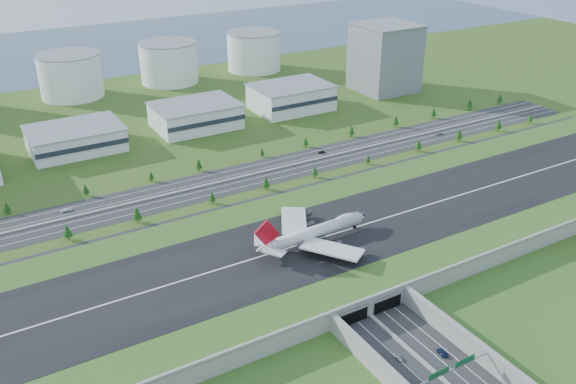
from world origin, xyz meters
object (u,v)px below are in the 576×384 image
boeing_747 (315,232)px  car_0 (399,358)px  office_tower (385,58)px  car_2 (442,352)px  car_5 (321,152)px  car_7 (66,210)px  car_6 (439,133)px

boeing_747 → car_0: boeing_747 is taller
office_tower → car_2: bearing=-124.6°
boeing_747 → car_5: bearing=52.6°
boeing_747 → car_0: bearing=-101.0°
office_tower → car_7: size_ratio=9.96×
boeing_747 → car_2: bearing=-89.2°
car_6 → car_0: bearing=114.2°
car_0 → car_5: size_ratio=0.90×
boeing_747 → car_7: 139.03m
car_2 → car_6: (157.30, 170.85, 0.06)m
boeing_747 → car_7: size_ratio=11.40×
car_6 → car_7: bearing=67.3°
boeing_747 → car_6: 186.20m
car_5 → car_7: car_7 is taller
car_7 → car_5: bearing=100.9°
office_tower → car_0: 341.52m
office_tower → car_2: size_ratio=10.95×
boeing_747 → car_0: (-10.81, -74.40, -12.72)m
boeing_747 → car_6: bearing=26.4°
car_5 → car_7: (-162.01, 1.51, 0.06)m
car_0 → car_7: size_ratio=0.74×
car_5 → office_tower: bearing=145.9°
office_tower → car_0: bearing=-127.3°
car_2 → car_0: bearing=-14.2°
car_2 → car_7: (-95.15, 185.39, 0.10)m
car_2 → car_5: (66.86, 183.88, 0.04)m
car_0 → car_5: car_5 is taller
car_5 → car_6: bearing=100.9°
car_0 → car_7: car_7 is taller
office_tower → car_6: size_ratio=10.06×
car_0 → car_2: bearing=-14.6°
boeing_747 → office_tower: bearing=42.4°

